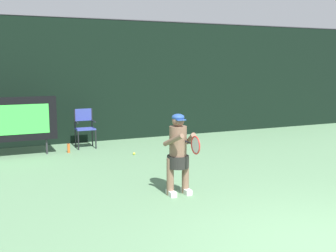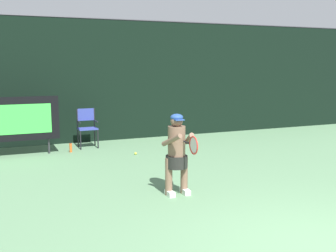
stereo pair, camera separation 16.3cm
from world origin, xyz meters
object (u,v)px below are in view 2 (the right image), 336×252
at_px(water_bottle, 71,148).
at_px(tennis_ball_loose, 136,153).
at_px(tennis_racket, 193,145).
at_px(scoreboard, 14,119).
at_px(umpire_chair, 87,125).
at_px(tennis_player, 177,151).

bearing_deg(water_bottle, tennis_ball_loose, -32.32).
xyz_separation_m(tennis_racket, tennis_ball_loose, (0.21, 3.81, -0.95)).
bearing_deg(water_bottle, scoreboard, 177.21).
xyz_separation_m(umpire_chair, tennis_ball_loose, (0.95, -1.44, -0.58)).
distance_m(umpire_chair, tennis_ball_loose, 1.83).
bearing_deg(tennis_ball_loose, umpire_chair, 123.45).
bearing_deg(tennis_player, scoreboard, 120.72).
height_order(umpire_chair, water_bottle, umpire_chair).
bearing_deg(tennis_player, tennis_racket, -80.81).
height_order(umpire_chair, tennis_player, tennis_player).
relative_size(tennis_racket, tennis_ball_loose, 8.85).
bearing_deg(scoreboard, water_bottle, -2.79).
relative_size(scoreboard, water_bottle, 8.30).
relative_size(water_bottle, tennis_racket, 0.44).
xyz_separation_m(scoreboard, umpire_chair, (1.92, 0.43, -0.33)).
bearing_deg(tennis_player, water_bottle, 105.79).
bearing_deg(umpire_chair, tennis_ball_loose, -56.55).
height_order(water_bottle, tennis_ball_loose, water_bottle).
bearing_deg(tennis_ball_loose, water_bottle, 147.68).
xyz_separation_m(umpire_chair, water_bottle, (-0.55, -0.50, -0.50)).
bearing_deg(scoreboard, tennis_ball_loose, -19.47).
distance_m(umpire_chair, tennis_racket, 5.32).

